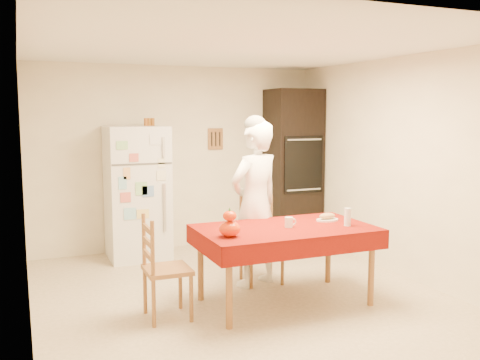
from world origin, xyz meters
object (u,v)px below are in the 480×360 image
chair_left (160,264)px  pumpkin_lower (230,229)px  chair_far (259,236)px  seated_woman (255,204)px  oven_cabinet (293,166)px  wine_glass (347,217)px  refrigerator (137,193)px  dining_table (285,234)px  bread_plate (327,220)px  coffee_mug (289,222)px

chair_left → pumpkin_lower: (0.58, -0.23, 0.33)m
chair_far → chair_left: 1.46m
chair_left → seated_woman: 1.37m
seated_woman → pumpkin_lower: bearing=33.0°
oven_cabinet → chair_left: oven_cabinet is taller
wine_glass → refrigerator: bearing=123.3°
wine_glass → seated_woman: bearing=128.3°
oven_cabinet → wine_glass: (-0.70, -2.45, -0.25)m
refrigerator → seated_woman: bearing=-59.5°
refrigerator → chair_left: refrigerator is taller
chair_far → wine_glass: 1.11m
refrigerator → chair_far: (1.05, -1.48, -0.34)m
chair_far → dining_table: bearing=-91.1°
dining_table → bread_plate: (0.54, 0.11, 0.08)m
oven_cabinet → pumpkin_lower: size_ratio=11.52×
wine_glass → oven_cabinet: bearing=74.0°
chair_far → wine_glass: (0.53, -0.92, 0.34)m
oven_cabinet → dining_table: bearing=-119.8°
refrigerator → pumpkin_lower: bearing=-82.0°
refrigerator → chair_far: 1.85m
chair_left → wine_glass: chair_left is taller
pumpkin_lower → coffee_mug: bearing=12.2°
chair_far → bread_plate: 0.83m
refrigerator → pumpkin_lower: (0.34, -2.39, -0.02)m
bread_plate → chair_left: bearing=-178.6°
dining_table → wine_glass: bearing=-17.0°
oven_cabinet → chair_far: bearing=-128.9°
coffee_mug → seated_woman: bearing=96.0°
oven_cabinet → chair_left: 3.41m
coffee_mug → chair_far: bearing=87.1°
chair_far → wine_glass: bearing=-56.2°
chair_far → chair_left: size_ratio=1.00×
oven_cabinet → bread_plate: oven_cabinet is taller
seated_woman → pumpkin_lower: seated_woman is taller
refrigerator → coffee_mug: bearing=-65.8°
refrigerator → wine_glass: size_ratio=9.66×
wine_glass → bread_plate: (-0.05, 0.29, -0.08)m
seated_woman → dining_table: bearing=74.2°
seated_woman → refrigerator: bearing=-79.3°
chair_far → oven_cabinet: bearing=55.1°
seated_woman → oven_cabinet: bearing=-148.9°
chair_left → wine_glass: (1.82, -0.24, 0.34)m
oven_cabinet → dining_table: (-1.30, -2.27, -0.41)m
seated_woman → bread_plate: bearing=118.8°
coffee_mug → pumpkin_lower: (-0.67, -0.14, 0.02)m
refrigerator → oven_cabinet: size_ratio=0.77×
chair_far → seated_woman: (-0.11, -0.12, 0.38)m
oven_cabinet → seated_woman: oven_cabinet is taller
chair_left → coffee_mug: size_ratio=9.50×
oven_cabinet → coffee_mug: 2.64m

